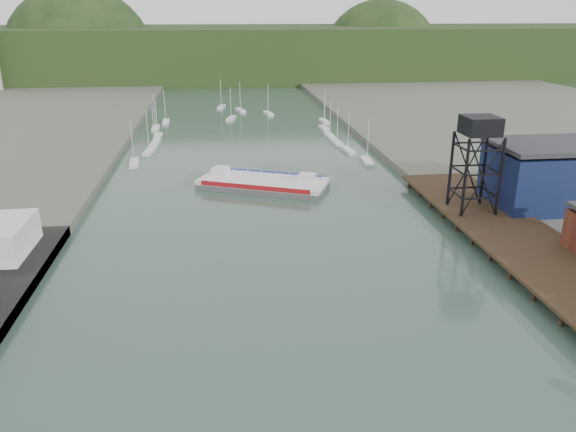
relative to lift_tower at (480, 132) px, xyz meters
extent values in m
cube|color=black|center=(2.00, -13.00, -13.75)|extent=(14.00, 70.00, 0.50)
cylinder|color=black|center=(-4.00, -13.00, -14.85)|extent=(0.60, 0.60, 2.20)
cylinder|color=black|center=(8.00, -13.00, -14.85)|extent=(0.60, 0.60, 2.20)
cylinder|color=black|center=(-3.00, -3.00, -7.00)|extent=(0.50, 0.50, 13.00)
cylinder|color=black|center=(3.00, -3.00, -7.00)|extent=(0.50, 0.50, 13.00)
cylinder|color=black|center=(-3.00, 3.00, -7.00)|extent=(0.50, 0.50, 13.00)
cylinder|color=black|center=(3.00, 3.00, -7.00)|extent=(0.50, 0.50, 13.00)
cube|color=black|center=(0.00, 0.00, 1.00)|extent=(5.50, 5.50, 3.00)
cube|color=#0D1C3A|center=(15.00, 2.00, -9.05)|extent=(20.00, 14.00, 10.00)
cube|color=#2D2D33|center=(15.00, 2.00, -3.15)|extent=(20.50, 14.50, 0.80)
cube|color=silver|center=(-62.54, 45.89, -15.30)|extent=(2.67, 7.65, 0.90)
cube|color=silver|center=(-60.28, 57.30, -15.30)|extent=(2.81, 7.67, 0.90)
cube|color=silver|center=(-59.71, 66.17, -15.30)|extent=(2.35, 7.59, 0.90)
cube|color=silver|center=(-59.81, 76.09, -15.30)|extent=(2.01, 7.50, 0.90)
cube|color=silver|center=(-61.64, 88.33, -15.30)|extent=(2.00, 7.50, 0.90)
cube|color=silver|center=(-59.32, 98.17, -15.30)|extent=(2.16, 7.54, 0.90)
cube|color=silver|center=(-7.44, 41.03, -15.30)|extent=(2.53, 7.62, 0.90)
cube|color=silver|center=(-9.54, 52.51, -15.30)|extent=(2.76, 7.67, 0.90)
cube|color=silver|center=(-10.54, 61.29, -15.30)|extent=(2.22, 7.56, 0.90)
cube|color=silver|center=(-10.73, 70.28, -15.30)|extent=(2.18, 7.54, 0.90)
cube|color=silver|center=(-10.33, 81.38, -15.30)|extent=(2.46, 7.61, 0.90)
cube|color=silver|center=(-8.22, 92.99, -15.30)|extent=(2.48, 7.61, 0.90)
cube|color=silver|center=(-38.16, 102.00, -15.30)|extent=(3.78, 7.76, 0.90)
cube|color=silver|center=(-24.96, 110.00, -15.30)|extent=(3.31, 7.74, 0.90)
cube|color=silver|center=(-34.34, 118.00, -15.30)|extent=(3.76, 7.76, 0.90)
cube|color=silver|center=(-41.11, 126.00, -15.30)|extent=(3.40, 7.74, 0.90)
cube|color=black|center=(-35.00, 242.00, -3.65)|extent=(500.00, 120.00, 28.00)
sphere|color=black|center=(-115.00, 242.00, -7.65)|extent=(80.00, 80.00, 80.00)
sphere|color=black|center=(55.00, 252.00, -9.65)|extent=(70.00, 70.00, 70.00)
cube|color=#4E4E50|center=(-33.84, 23.65, -15.13)|extent=(27.71, 19.81, 1.03)
cube|color=silver|center=(-33.84, 23.65, -14.21)|extent=(27.71, 19.81, 0.82)
cube|color=maroon|center=(-35.94, 18.89, -14.00)|extent=(20.80, 9.28, 0.93)
cube|color=navy|center=(-31.74, 28.41, -14.00)|extent=(20.80, 9.28, 0.93)
cube|color=silver|center=(-42.32, 27.39, -12.97)|extent=(4.07, 4.07, 2.06)
cube|color=silver|center=(-25.36, 19.92, -12.97)|extent=(4.07, 4.07, 2.06)
camera|label=1|loc=(-42.31, -86.23, 18.57)|focal=35.00mm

